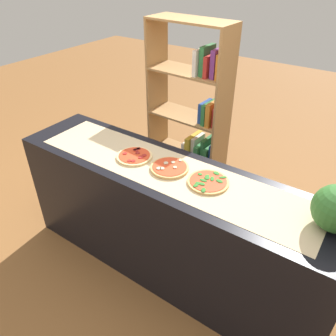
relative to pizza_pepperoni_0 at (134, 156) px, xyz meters
name	(u,v)px	position (x,y,z in m)	size (l,w,h in m)	color
ground_plane	(168,264)	(0.28, 0.00, -0.92)	(12.00, 12.00, 0.00)	brown
counter	(168,222)	(0.28, 0.00, -0.47)	(2.31, 0.57, 0.91)	black
parchment_paper	(168,170)	(0.28, 0.00, -0.01)	(1.96, 0.43, 0.00)	tan
pizza_pepperoni_0	(134,156)	(0.00, 0.00, 0.00)	(0.25, 0.25, 0.02)	#E5C17F
pizza_mushroom_1	(170,168)	(0.28, 0.02, 0.00)	(0.25, 0.25, 0.03)	tan
pizza_spinach_2	(208,182)	(0.56, 0.03, 0.00)	(0.26, 0.26, 0.02)	tan
bookshelf	(196,124)	(-0.05, 0.93, -0.14)	(0.75, 0.33, 1.65)	#A87A47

